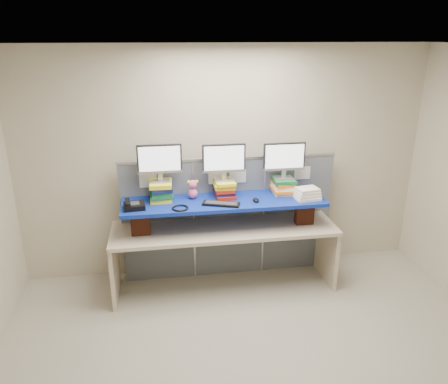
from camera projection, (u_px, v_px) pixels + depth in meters
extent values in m
cube|color=#C0B69E|center=(267.00, 231.00, 3.50)|extent=(5.00, 4.00, 2.80)
cube|color=#A9A494|center=(262.00, 370.00, 3.98)|extent=(5.00, 4.00, 0.01)
cube|color=white|center=(274.00, 48.00, 3.03)|extent=(5.00, 4.00, 0.01)
cube|color=#50555E|center=(158.00, 223.00, 5.24)|extent=(0.85, 0.05, 1.50)
cube|color=#50555E|center=(229.00, 218.00, 5.38)|extent=(0.85, 0.05, 1.50)
cube|color=#50555E|center=(296.00, 214.00, 5.51)|extent=(0.85, 0.05, 1.50)
cube|color=#AAACB1|center=(229.00, 158.00, 5.11)|extent=(2.60, 0.06, 0.03)
cube|color=white|center=(148.00, 181.00, 5.02)|extent=(0.20, 0.00, 0.16)
cube|color=white|center=(217.00, 177.00, 5.14)|extent=(0.20, 0.00, 0.16)
cube|color=white|center=(238.00, 176.00, 5.17)|extent=(0.20, 0.00, 0.16)
cube|color=white|center=(302.00, 173.00, 5.30)|extent=(0.20, 0.00, 0.16)
cube|color=beige|center=(224.00, 228.00, 5.06)|extent=(2.59, 0.77, 0.04)
cube|color=beige|center=(115.00, 267.00, 5.01)|extent=(0.05, 0.70, 0.74)
cube|color=beige|center=(326.00, 251.00, 5.38)|extent=(0.05, 0.70, 0.74)
cube|color=#622815|center=(141.00, 222.00, 4.82)|extent=(0.21, 0.12, 0.29)
cube|color=#622815|center=(304.00, 212.00, 5.10)|extent=(0.21, 0.12, 0.29)
cube|color=#0B2595|center=(224.00, 202.00, 4.95)|extent=(2.30, 0.59, 0.04)
cube|color=yellow|center=(161.00, 198.00, 4.94)|extent=(0.24, 0.27, 0.05)
cube|color=#185D2C|center=(161.00, 195.00, 4.93)|extent=(0.26, 0.30, 0.03)
cube|color=#185D2C|center=(162.00, 192.00, 4.92)|extent=(0.23, 0.27, 0.04)
cube|color=#111C4A|center=(162.00, 188.00, 4.91)|extent=(0.24, 0.30, 0.05)
cube|color=yellow|center=(161.00, 184.00, 4.88)|extent=(0.26, 0.30, 0.05)
cube|color=#A01F12|center=(225.00, 195.00, 5.04)|extent=(0.24, 0.29, 0.04)
cube|color=#111C4A|center=(224.00, 192.00, 5.04)|extent=(0.24, 0.27, 0.04)
cube|color=#A01F12|center=(224.00, 189.00, 5.02)|extent=(0.22, 0.27, 0.04)
cube|color=yellow|center=(224.00, 185.00, 5.02)|extent=(0.23, 0.27, 0.05)
cube|color=yellow|center=(225.00, 182.00, 4.99)|extent=(0.23, 0.28, 0.03)
cube|color=white|center=(283.00, 192.00, 5.16)|extent=(0.24, 0.28, 0.04)
cube|color=orange|center=(282.00, 189.00, 5.13)|extent=(0.24, 0.29, 0.03)
cube|color=white|center=(283.00, 186.00, 5.14)|extent=(0.25, 0.31, 0.04)
cube|color=orange|center=(283.00, 183.00, 5.12)|extent=(0.23, 0.30, 0.04)
cube|color=#185D2C|center=(284.00, 180.00, 5.11)|extent=(0.26, 0.29, 0.04)
cube|color=#949498|center=(161.00, 181.00, 4.88)|extent=(0.22, 0.14, 0.01)
cube|color=#949498|center=(160.00, 177.00, 4.86)|extent=(0.05, 0.04, 0.09)
cube|color=black|center=(160.00, 159.00, 4.79)|extent=(0.49, 0.04, 0.32)
cube|color=silver|center=(160.00, 159.00, 4.77)|extent=(0.45, 0.01, 0.28)
cube|color=#949498|center=(224.00, 180.00, 4.99)|extent=(0.22, 0.14, 0.01)
cube|color=#949498|center=(224.00, 176.00, 4.97)|extent=(0.05, 0.04, 0.09)
cube|color=black|center=(224.00, 158.00, 4.90)|extent=(0.49, 0.04, 0.32)
cube|color=silver|center=(224.00, 159.00, 4.88)|extent=(0.45, 0.01, 0.28)
cube|color=#949498|center=(283.00, 178.00, 5.10)|extent=(0.22, 0.14, 0.01)
cube|color=#949498|center=(283.00, 174.00, 5.08)|extent=(0.05, 0.04, 0.09)
cube|color=black|center=(284.00, 156.00, 5.01)|extent=(0.49, 0.04, 0.32)
cube|color=silver|center=(285.00, 157.00, 4.99)|extent=(0.45, 0.01, 0.28)
cube|color=black|center=(221.00, 204.00, 4.81)|extent=(0.43, 0.26, 0.02)
cube|color=#303033|center=(221.00, 203.00, 4.80)|extent=(0.36, 0.20, 0.00)
ellipsoid|color=black|center=(256.00, 200.00, 4.91)|extent=(0.10, 0.13, 0.04)
cube|color=black|center=(134.00, 206.00, 4.71)|extent=(0.24, 0.22, 0.06)
cube|color=#303033|center=(134.00, 203.00, 4.69)|extent=(0.12, 0.12, 0.01)
cube|color=black|center=(128.00, 203.00, 4.67)|extent=(0.07, 0.20, 0.04)
torus|color=black|center=(180.00, 208.00, 4.70)|extent=(0.20, 0.20, 0.02)
ellipsoid|color=#EB5993|center=(193.00, 193.00, 4.98)|extent=(0.11, 0.10, 0.12)
sphere|color=#EB5993|center=(193.00, 184.00, 4.94)|extent=(0.10, 0.10, 0.10)
sphere|color=yellow|center=(189.00, 182.00, 4.92)|extent=(0.04, 0.04, 0.04)
sphere|color=yellow|center=(196.00, 182.00, 4.94)|extent=(0.04, 0.04, 0.04)
cube|color=white|center=(307.00, 197.00, 4.98)|extent=(0.29, 0.25, 0.03)
cube|color=white|center=(307.00, 195.00, 4.97)|extent=(0.28, 0.23, 0.03)
cube|color=white|center=(307.00, 192.00, 4.96)|extent=(0.27, 0.22, 0.03)
cube|color=white|center=(307.00, 189.00, 4.95)|extent=(0.26, 0.21, 0.03)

